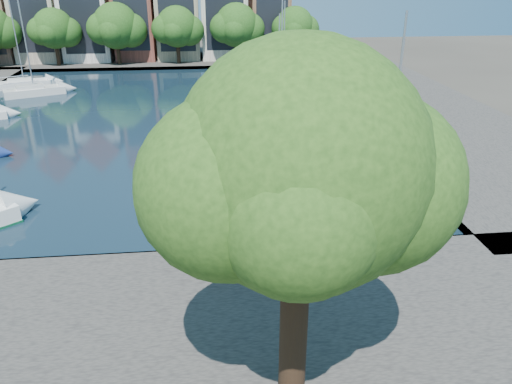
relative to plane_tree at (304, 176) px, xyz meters
The scene contains 24 objects.
ground 14.07m from the plane_tree, 130.22° to the left, with size 160.00×160.00×0.00m, color #38332B.
water_basin 34.72m from the plane_tree, 102.99° to the left, with size 38.00×50.00×0.08m, color black.
near_quay 10.82m from the plane_tree, 165.24° to the left, with size 50.00×14.00×0.50m, color #48443E.
far_quay 65.87m from the plane_tree, 96.68° to the left, with size 60.00×16.00×0.50m, color #48443E.
right_quay 38.04m from the plane_tree, 62.22° to the left, with size 14.00×52.00×0.50m, color #48443E.
plane_tree is the anchor object (origin of this frame).
townhouse_west_mid 69.50m from the plane_tree, 110.74° to the left, with size 5.94×9.18×16.79m.
townhouse_west_inner 67.47m from the plane_tree, 105.57° to the left, with size 6.43×9.18×15.15m.
townhouse_center 66.03m from the plane_tree, 100.13° to the left, with size 5.44×9.18×16.93m.
townhouse_east_inner 65.24m from the plane_tree, 94.94° to the left, with size 5.94×9.18×15.79m.
townhouse_east_mid 65.00m from the plane_tree, 89.22° to the left, with size 6.43×9.18×16.65m.
townhouse_east_end 65.41m from the plane_tree, 83.52° to the left, with size 5.44×9.18×14.43m.
far_tree_west 63.33m from the plane_tree, 109.89° to the left, with size 6.76×5.20×7.36m.
far_tree_mid_west 61.06m from the plane_tree, 102.79° to the left, with size 7.80×6.00×8.00m.
far_tree_mid_east 59.81m from the plane_tree, 95.30° to the left, with size 7.02×5.40×7.52m.
far_tree_east 59.60m from the plane_tree, 87.60° to the left, with size 7.54×5.80×7.84m.
far_tree_far_east 60.47m from the plane_tree, 80.01° to the left, with size 6.76×5.20×7.36m.
giraffe_statue 9.04m from the plane_tree, 102.55° to the left, with size 3.54×1.90×5.33m.
sailboat_left_d 48.70m from the plane_tree, 114.91° to the left, with size 6.39×4.42×9.74m.
sailboat_left_e 53.49m from the plane_tree, 115.25° to the left, with size 6.26×4.27×9.41m.
sailboat_right_a 16.52m from the plane_tree, 60.41° to the left, with size 6.10×2.49×10.46m.
sailboat_right_b 33.25m from the plane_tree, 82.25° to the left, with size 7.36×3.70×11.83m.
sailboat_right_c 34.65m from the plane_tree, 82.57° to the left, with size 5.13×3.37×8.77m.
sailboat_right_d 50.68m from the plane_tree, 81.54° to the left, with size 6.45×3.35×8.95m.
Camera 1 is at (5.25, -20.18, 12.31)m, focal length 35.00 mm.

